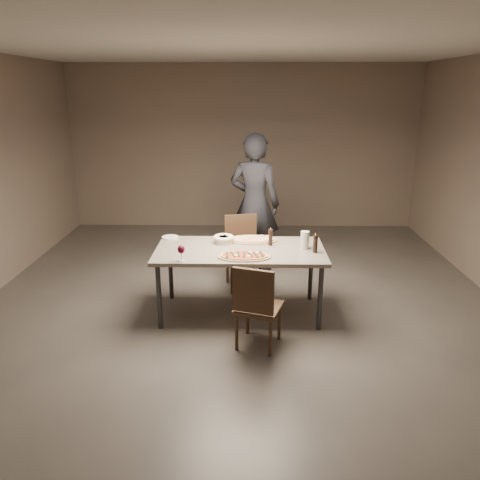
{
  "coord_description": "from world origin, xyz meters",
  "views": [
    {
      "loc": [
        0.08,
        -4.71,
        2.37
      ],
      "look_at": [
        0.0,
        0.0,
        0.85
      ],
      "focal_mm": 35.0,
      "sensor_mm": 36.0,
      "label": 1
    }
  ],
  "objects_px": {
    "ham_pizza": "(252,240)",
    "chair_far": "(242,247)",
    "dining_table": "(240,254)",
    "pepper_mill_left": "(271,237)",
    "zucchini_pizza": "(244,256)",
    "bread_basket": "(224,239)",
    "chair_near": "(256,303)",
    "diner": "(255,204)",
    "carafe": "(305,240)"
  },
  "relations": [
    {
      "from": "chair_near",
      "to": "dining_table",
      "type": "bearing_deg",
      "value": 120.42
    },
    {
      "from": "zucchini_pizza",
      "to": "chair_near",
      "type": "xyz_separation_m",
      "value": [
        0.12,
        -0.49,
        -0.29
      ]
    },
    {
      "from": "dining_table",
      "to": "diner",
      "type": "distance_m",
      "value": 1.37
    },
    {
      "from": "bread_basket",
      "to": "chair_far",
      "type": "height_order",
      "value": "chair_far"
    },
    {
      "from": "ham_pizza",
      "to": "diner",
      "type": "xyz_separation_m",
      "value": [
        0.04,
        1.06,
        0.16
      ]
    },
    {
      "from": "zucchini_pizza",
      "to": "pepper_mill_left",
      "type": "distance_m",
      "value": 0.49
    },
    {
      "from": "carafe",
      "to": "chair_far",
      "type": "relative_size",
      "value": 0.21
    },
    {
      "from": "bread_basket",
      "to": "carafe",
      "type": "xyz_separation_m",
      "value": [
        0.87,
        -0.18,
        0.05
      ]
    },
    {
      "from": "dining_table",
      "to": "chair_near",
      "type": "distance_m",
      "value": 0.8
    },
    {
      "from": "dining_table",
      "to": "bread_basket",
      "type": "relative_size",
      "value": 7.94
    },
    {
      "from": "zucchini_pizza",
      "to": "chair_far",
      "type": "xyz_separation_m",
      "value": [
        -0.04,
        1.05,
        -0.26
      ]
    },
    {
      "from": "bread_basket",
      "to": "diner",
      "type": "relative_size",
      "value": 0.12
    },
    {
      "from": "zucchini_pizza",
      "to": "diner",
      "type": "bearing_deg",
      "value": 102.99
    },
    {
      "from": "dining_table",
      "to": "diner",
      "type": "relative_size",
      "value": 0.97
    },
    {
      "from": "zucchini_pizza",
      "to": "ham_pizza",
      "type": "height_order",
      "value": "zucchini_pizza"
    },
    {
      "from": "chair_near",
      "to": "chair_far",
      "type": "height_order",
      "value": "chair_far"
    },
    {
      "from": "ham_pizza",
      "to": "chair_far",
      "type": "relative_size",
      "value": 0.63
    },
    {
      "from": "ham_pizza",
      "to": "chair_far",
      "type": "bearing_deg",
      "value": 104.36
    },
    {
      "from": "zucchini_pizza",
      "to": "chair_far",
      "type": "bearing_deg",
      "value": 109.3
    },
    {
      "from": "bread_basket",
      "to": "pepper_mill_left",
      "type": "distance_m",
      "value": 0.52
    },
    {
      "from": "zucchini_pizza",
      "to": "ham_pizza",
      "type": "relative_size",
      "value": 0.96
    },
    {
      "from": "pepper_mill_left",
      "to": "diner",
      "type": "xyz_separation_m",
      "value": [
        -0.16,
        1.21,
        0.08
      ]
    },
    {
      "from": "ham_pizza",
      "to": "chair_near",
      "type": "relative_size",
      "value": 0.66
    },
    {
      "from": "pepper_mill_left",
      "to": "carafe",
      "type": "xyz_separation_m",
      "value": [
        0.36,
        -0.1,
        0.0
      ]
    },
    {
      "from": "dining_table",
      "to": "pepper_mill_left",
      "type": "bearing_deg",
      "value": 21.53
    },
    {
      "from": "chair_near",
      "to": "diner",
      "type": "relative_size",
      "value": 0.46
    },
    {
      "from": "pepper_mill_left",
      "to": "carafe",
      "type": "height_order",
      "value": "pepper_mill_left"
    },
    {
      "from": "dining_table",
      "to": "carafe",
      "type": "height_order",
      "value": "carafe"
    },
    {
      "from": "zucchini_pizza",
      "to": "ham_pizza",
      "type": "bearing_deg",
      "value": 99.01
    },
    {
      "from": "dining_table",
      "to": "ham_pizza",
      "type": "bearing_deg",
      "value": 65.41
    },
    {
      "from": "chair_far",
      "to": "diner",
      "type": "xyz_separation_m",
      "value": [
        0.16,
        0.56,
        0.42
      ]
    },
    {
      "from": "pepper_mill_left",
      "to": "chair_near",
      "type": "xyz_separation_m",
      "value": [
        -0.17,
        -0.89,
        -0.36
      ]
    },
    {
      "from": "ham_pizza",
      "to": "bread_basket",
      "type": "height_order",
      "value": "bread_basket"
    },
    {
      "from": "zucchini_pizza",
      "to": "chair_far",
      "type": "distance_m",
      "value": 1.08
    },
    {
      "from": "ham_pizza",
      "to": "carafe",
      "type": "distance_m",
      "value": 0.62
    },
    {
      "from": "carafe",
      "to": "chair_far",
      "type": "distance_m",
      "value": 1.07
    },
    {
      "from": "ham_pizza",
      "to": "carafe",
      "type": "height_order",
      "value": "carafe"
    },
    {
      "from": "dining_table",
      "to": "chair_near",
      "type": "height_order",
      "value": "chair_near"
    },
    {
      "from": "ham_pizza",
      "to": "carafe",
      "type": "xyz_separation_m",
      "value": [
        0.56,
        -0.25,
        0.08
      ]
    },
    {
      "from": "zucchini_pizza",
      "to": "bread_basket",
      "type": "bearing_deg",
      "value": 133.61
    },
    {
      "from": "zucchini_pizza",
      "to": "ham_pizza",
      "type": "distance_m",
      "value": 0.55
    },
    {
      "from": "dining_table",
      "to": "bread_basket",
      "type": "bearing_deg",
      "value": 131.67
    },
    {
      "from": "diner",
      "to": "carafe",
      "type": "bearing_deg",
      "value": 128.63
    },
    {
      "from": "ham_pizza",
      "to": "pepper_mill_left",
      "type": "height_order",
      "value": "pepper_mill_left"
    },
    {
      "from": "pepper_mill_left",
      "to": "ham_pizza",
      "type": "bearing_deg",
      "value": 143.37
    },
    {
      "from": "dining_table",
      "to": "chair_far",
      "type": "xyz_separation_m",
      "value": [
        0.01,
        0.78,
        -0.19
      ]
    },
    {
      "from": "dining_table",
      "to": "zucchini_pizza",
      "type": "height_order",
      "value": "zucchini_pizza"
    },
    {
      "from": "ham_pizza",
      "to": "diner",
      "type": "bearing_deg",
      "value": 89.09
    },
    {
      "from": "pepper_mill_left",
      "to": "zucchini_pizza",
      "type": "bearing_deg",
      "value": -125.51
    },
    {
      "from": "dining_table",
      "to": "chair_far",
      "type": "bearing_deg",
      "value": 89.05
    }
  ]
}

